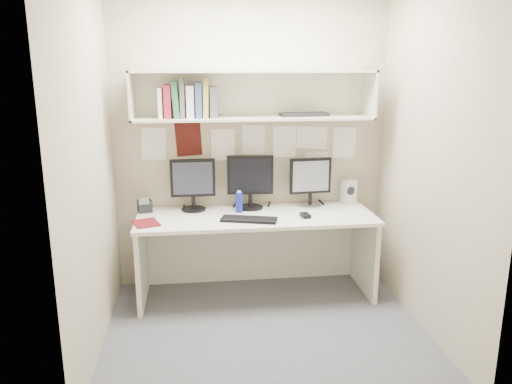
{
  "coord_description": "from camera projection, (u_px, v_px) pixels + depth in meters",
  "views": [
    {
      "loc": [
        -0.5,
        -3.37,
        1.94
      ],
      "look_at": [
        -0.04,
        0.35,
        1.0
      ],
      "focal_mm": 35.0,
      "sensor_mm": 36.0,
      "label": 1
    }
  ],
  "objects": [
    {
      "name": "hutch_tray",
      "position": [
        304.0,
        114.0,
        4.24
      ],
      "size": [
        0.43,
        0.21,
        0.03
      ],
      "primitive_type": "cube",
      "rotation": [
        0.0,
        0.0,
        0.14
      ],
      "color": "black",
      "rests_on": "overhead_hutch"
    },
    {
      "name": "mouse",
      "position": [
        305.0,
        215.0,
        4.15
      ],
      "size": [
        0.08,
        0.11,
        0.03
      ],
      "primitive_type": "cube",
      "rotation": [
        0.0,
        0.0,
        0.15
      ],
      "color": "black",
      "rests_on": "desk"
    },
    {
      "name": "blue_bottle",
      "position": [
        239.0,
        202.0,
        4.27
      ],
      "size": [
        0.06,
        0.06,
        0.19
      ],
      "color": "navy",
      "rests_on": "desk"
    },
    {
      "name": "desk",
      "position": [
        256.0,
        255.0,
        4.31
      ],
      "size": [
        2.0,
        0.7,
        0.73
      ],
      "color": "silver",
      "rests_on": "floor"
    },
    {
      "name": "pinned_papers",
      "position": [
        251.0,
        148.0,
        4.43
      ],
      "size": [
        1.92,
        0.01,
        0.48
      ],
      "primitive_type": null,
      "color": "white",
      "rests_on": "wall_back"
    },
    {
      "name": "monitor_left",
      "position": [
        193.0,
        182.0,
        4.31
      ],
      "size": [
        0.39,
        0.21,
        0.45
      ],
      "rotation": [
        0.0,
        0.0,
        0.01
      ],
      "color": "black",
      "rests_on": "desk"
    },
    {
      "name": "wall_right",
      "position": [
        432.0,
        159.0,
        3.6
      ],
      "size": [
        0.02,
        2.0,
        2.6
      ],
      "primitive_type": "cube",
      "color": "tan",
      "rests_on": "ground"
    },
    {
      "name": "book_stack",
      "position": [
        188.0,
        101.0,
        4.06
      ],
      "size": [
        0.48,
        0.2,
        0.32
      ],
      "color": "silver",
      "rests_on": "overhead_hutch"
    },
    {
      "name": "maroon_notebook",
      "position": [
        146.0,
        223.0,
        3.98
      ],
      "size": [
        0.25,
        0.27,
        0.01
      ],
      "primitive_type": "cube",
      "rotation": [
        0.0,
        0.0,
        0.32
      ],
      "color": "#601014",
      "rests_on": "desk"
    },
    {
      "name": "desk_phone",
      "position": [
        145.0,
        206.0,
        4.29
      ],
      "size": [
        0.14,
        0.13,
        0.14
      ],
      "rotation": [
        0.0,
        0.0,
        0.28
      ],
      "color": "black",
      "rests_on": "desk"
    },
    {
      "name": "keyboard",
      "position": [
        249.0,
        219.0,
        4.05
      ],
      "size": [
        0.48,
        0.28,
        0.02
      ],
      "primitive_type": "cube",
      "rotation": [
        0.0,
        0.0,
        -0.28
      ],
      "color": "black",
      "rests_on": "desk"
    },
    {
      "name": "floor",
      "position": [
        267.0,
        332.0,
        3.77
      ],
      "size": [
        2.4,
        2.0,
        0.01
      ],
      "primitive_type": "cube",
      "color": "#4D4D52",
      "rests_on": "ground"
    },
    {
      "name": "monitor_right",
      "position": [
        310.0,
        180.0,
        4.43
      ],
      "size": [
        0.38,
        0.21,
        0.44
      ],
      "rotation": [
        0.0,
        0.0,
        0.07
      ],
      "color": "#A5A5AA",
      "rests_on": "desk"
    },
    {
      "name": "speaker",
      "position": [
        349.0,
        192.0,
        4.55
      ],
      "size": [
        0.14,
        0.14,
        0.22
      ],
      "rotation": [
        0.0,
        0.0,
        0.26
      ],
      "color": "#B8B7B3",
      "rests_on": "desk"
    },
    {
      "name": "wall_front",
      "position": [
        297.0,
        200.0,
        2.49
      ],
      "size": [
        2.4,
        0.02,
        2.6
      ],
      "primitive_type": "cube",
      "color": "tan",
      "rests_on": "ground"
    },
    {
      "name": "monitor_center",
      "position": [
        250.0,
        180.0,
        4.37
      ],
      "size": [
        0.41,
        0.22,
        0.47
      ],
      "rotation": [
        0.0,
        0.0,
        -0.09
      ],
      "color": "black",
      "rests_on": "desk"
    },
    {
      "name": "overhead_hutch",
      "position": [
        253.0,
        95.0,
        4.18
      ],
      "size": [
        2.0,
        0.38,
        0.4
      ],
      "color": "silver",
      "rests_on": "wall_back"
    },
    {
      "name": "wall_back",
      "position": [
        251.0,
        142.0,
        4.42
      ],
      "size": [
        2.4,
        0.02,
        2.6
      ],
      "primitive_type": "cube",
      "color": "tan",
      "rests_on": "ground"
    },
    {
      "name": "wall_left",
      "position": [
        89.0,
        167.0,
        3.31
      ],
      "size": [
        0.02,
        2.0,
        2.6
      ],
      "primitive_type": "cube",
      "color": "tan",
      "rests_on": "ground"
    }
  ]
}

